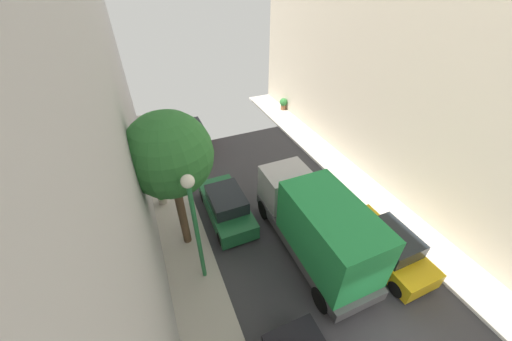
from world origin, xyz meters
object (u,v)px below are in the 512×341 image
object	(u,v)px
potted_plant_2	(283,103)
parked_car_right_2	(386,246)
parked_car_left_3	(226,206)
potted_plant_1	(146,131)
potted_plant_5	(162,197)
parked_car_left_4	(191,135)
delivery_truck	(316,224)
lamp_post	(194,216)
street_tree_2	(169,155)

from	to	relation	value
potted_plant_2	parked_car_right_2	bearing A→B (deg)	-101.37
parked_car_left_3	potted_plant_1	world-z (taller)	parked_car_left_3
potted_plant_5	parked_car_left_3	bearing A→B (deg)	-36.97
parked_car_left_4	delivery_truck	distance (m)	11.55
parked_car_right_2	parked_car_left_3	bearing A→B (deg)	137.58
potted_plant_1	delivery_truck	bearing A→B (deg)	-67.13
potted_plant_5	lamp_post	bearing A→B (deg)	-79.58
parked_car_left_3	delivery_truck	world-z (taller)	delivery_truck
potted_plant_1	street_tree_2	bearing A→B (deg)	-86.29
delivery_truck	potted_plant_1	world-z (taller)	delivery_truck
potted_plant_1	potted_plant_5	size ratio (longest dim) A/B	1.29
parked_car_left_3	potted_plant_5	world-z (taller)	parked_car_left_3
parked_car_left_3	potted_plant_2	bearing A→B (deg)	50.07
parked_car_left_4	parked_car_right_2	world-z (taller)	same
street_tree_2	potted_plant_2	xyz separation A→B (m)	(10.57, 10.91, -4.03)
parked_car_right_2	parked_car_left_4	bearing A→B (deg)	113.23
parked_car_left_3	potted_plant_2	size ratio (longest dim) A/B	4.26
parked_car_left_3	parked_car_left_4	size ratio (longest dim) A/B	1.00
potted_plant_2	potted_plant_5	distance (m)	13.75
delivery_truck	potted_plant_5	size ratio (longest dim) A/B	8.70
potted_plant_2	lamp_post	world-z (taller)	lamp_post
potted_plant_2	potted_plant_5	world-z (taller)	potted_plant_2
parked_car_left_3	potted_plant_1	bearing A→B (deg)	106.46
street_tree_2	delivery_truck	bearing A→B (deg)	-28.86
parked_car_left_4	parked_car_right_2	size ratio (longest dim) A/B	1.00
potted_plant_5	lamp_post	world-z (taller)	lamp_post
parked_car_left_3	street_tree_2	size ratio (longest dim) A/B	0.68
potted_plant_1	potted_plant_5	world-z (taller)	potted_plant_1
parked_car_left_4	potted_plant_5	world-z (taller)	parked_car_left_4
parked_car_left_4	potted_plant_1	xyz separation A→B (m)	(-2.83, 1.94, -0.01)
parked_car_left_4	potted_plant_2	world-z (taller)	parked_car_left_4
delivery_truck	lamp_post	bearing A→B (deg)	171.81
lamp_post	parked_car_right_2	bearing A→B (deg)	-15.79
parked_car_left_4	lamp_post	size ratio (longest dim) A/B	0.84
potted_plant_1	lamp_post	xyz separation A→B (m)	(0.93, -12.45, 2.79)
street_tree_2	potted_plant_5	distance (m)	5.18
parked_car_left_3	potted_plant_1	distance (m)	9.99
delivery_truck	potted_plant_5	world-z (taller)	delivery_truck
potted_plant_5	lamp_post	xyz separation A→B (m)	(0.92, -4.99, 2.94)
potted_plant_2	potted_plant_5	xyz separation A→B (m)	(-11.23, -7.93, -0.16)
parked_car_left_3	potted_plant_5	xyz separation A→B (m)	(-2.82, 2.12, -0.16)
parked_car_right_2	potted_plant_2	distance (m)	15.28
street_tree_2	lamp_post	distance (m)	2.38
parked_car_left_3	lamp_post	xyz separation A→B (m)	(-1.90, -2.87, 2.78)
parked_car_right_2	potted_plant_5	world-z (taller)	parked_car_right_2
parked_car_left_3	parked_car_right_2	world-z (taller)	same
parked_car_left_3	potted_plant_1	xyz separation A→B (m)	(-2.83, 9.58, -0.01)
parked_car_right_2	delivery_truck	size ratio (longest dim) A/B	0.64
parked_car_right_2	lamp_post	distance (m)	8.08
lamp_post	delivery_truck	bearing A→B (deg)	-8.19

